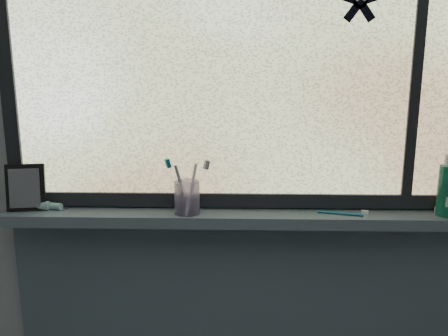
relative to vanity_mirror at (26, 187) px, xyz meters
The scene contains 12 objects.
wall_back 0.75m from the vanity_mirror, ahead, with size 3.00×0.01×2.50m, color #9EA3A8.
windowsill 0.74m from the vanity_mirror, ahead, with size 1.62×0.14×0.04m, color #4E5E68.
window_pane 0.85m from the vanity_mirror, ahead, with size 1.50×0.01×1.00m, color silver.
frame_bottom 0.73m from the vanity_mirror, ahead, with size 1.60×0.03×0.05m, color black.
frame_left 0.43m from the vanity_mirror, 135.81° to the left, with size 0.05×0.03×1.10m, color black.
frame_mullion 1.40m from the vanity_mirror, ahead, with size 0.04×0.03×1.00m, color black.
starfish_sticker 1.29m from the vanity_mirror, ahead, with size 0.15×0.02×0.15m, color black, non-canonical shape.
vanity_mirror is the anchor object (origin of this frame).
toothpaste_tube 0.09m from the vanity_mirror, ahead, with size 0.18×0.04×0.03m, color silver, non-canonical shape.
toothbrush_cup 0.57m from the vanity_mirror, ahead, with size 0.09×0.09×0.11m, color #B4A2D7.
toothbrush_lying 1.09m from the vanity_mirror, ahead, with size 0.19×0.02×0.01m, color #0D5A79, non-canonical shape.
cream_tube 1.44m from the vanity_mirror, ahead, with size 0.05×0.05×0.13m, color silver.
Camera 1 is at (0.01, -0.42, 1.57)m, focal length 40.00 mm.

